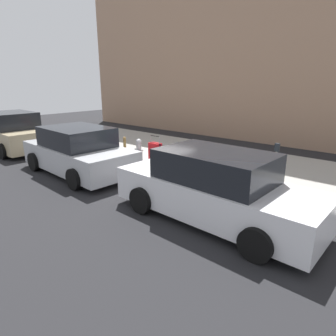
{
  "coord_description": "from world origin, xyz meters",
  "views": [
    {
      "loc": [
        -7.03,
        7.05,
        3.04
      ],
      "look_at": [
        -1.48,
        0.66,
        0.51
      ],
      "focal_mm": 31.25,
      "sensor_mm": 36.0,
      "label": 1
    }
  ],
  "objects_px": {
    "fire_hydrant": "(139,148)",
    "bollard_post": "(125,147)",
    "suitcase_olive_0": "(237,170)",
    "suitcase_teal_1": "(222,167)",
    "suitcase_silver_3": "(191,163)",
    "parked_car_beige_2": "(13,133)",
    "parking_meter": "(276,159)",
    "suitcase_black_4": "(178,161)",
    "suitcase_maroon_2": "(205,164)",
    "parked_car_white_0": "(214,188)",
    "parked_car_silver_1": "(78,152)",
    "suitcase_navy_5": "(168,156)",
    "suitcase_red_6": "(155,153)"
  },
  "relations": [
    {
      "from": "suitcase_silver_3",
      "to": "suitcase_red_6",
      "type": "height_order",
      "value": "suitcase_red_6"
    },
    {
      "from": "parked_car_silver_1",
      "to": "parked_car_beige_2",
      "type": "xyz_separation_m",
      "value": [
        5.24,
        -0.0,
        0.06
      ]
    },
    {
      "from": "suitcase_maroon_2",
      "to": "suitcase_olive_0",
      "type": "bearing_deg",
      "value": -175.15
    },
    {
      "from": "suitcase_black_4",
      "to": "parked_car_silver_1",
      "type": "height_order",
      "value": "parked_car_silver_1"
    },
    {
      "from": "suitcase_teal_1",
      "to": "suitcase_navy_5",
      "type": "height_order",
      "value": "suitcase_teal_1"
    },
    {
      "from": "suitcase_maroon_2",
      "to": "suitcase_navy_5",
      "type": "height_order",
      "value": "suitcase_maroon_2"
    },
    {
      "from": "suitcase_black_4",
      "to": "bollard_post",
      "type": "distance_m",
      "value": 2.66
    },
    {
      "from": "suitcase_olive_0",
      "to": "parking_meter",
      "type": "xyz_separation_m",
      "value": [
        -1.04,
        -0.24,
        0.46
      ]
    },
    {
      "from": "suitcase_red_6",
      "to": "parked_car_silver_1",
      "type": "height_order",
      "value": "parked_car_silver_1"
    },
    {
      "from": "suitcase_maroon_2",
      "to": "parked_car_white_0",
      "type": "distance_m",
      "value": 2.87
    },
    {
      "from": "suitcase_teal_1",
      "to": "fire_hydrant",
      "type": "bearing_deg",
      "value": 0.39
    },
    {
      "from": "suitcase_silver_3",
      "to": "suitcase_red_6",
      "type": "distance_m",
      "value": 1.63
    },
    {
      "from": "suitcase_maroon_2",
      "to": "parked_car_white_0",
      "type": "bearing_deg",
      "value": 128.05
    },
    {
      "from": "suitcase_silver_3",
      "to": "fire_hydrant",
      "type": "distance_m",
      "value": 2.55
    },
    {
      "from": "suitcase_silver_3",
      "to": "parked_car_white_0",
      "type": "height_order",
      "value": "parked_car_white_0"
    },
    {
      "from": "suitcase_black_4",
      "to": "suitcase_olive_0",
      "type": "bearing_deg",
      "value": -178.46
    },
    {
      "from": "suitcase_navy_5",
      "to": "parking_meter",
      "type": "relative_size",
      "value": 0.56
    },
    {
      "from": "suitcase_black_4",
      "to": "bollard_post",
      "type": "height_order",
      "value": "suitcase_black_4"
    },
    {
      "from": "parking_meter",
      "to": "parked_car_silver_1",
      "type": "bearing_deg",
      "value": 24.17
    },
    {
      "from": "suitcase_silver_3",
      "to": "suitcase_black_4",
      "type": "bearing_deg",
      "value": 1.19
    },
    {
      "from": "suitcase_navy_5",
      "to": "suitcase_black_4",
      "type": "bearing_deg",
      "value": 173.28
    },
    {
      "from": "suitcase_olive_0",
      "to": "parked_car_beige_2",
      "type": "xyz_separation_m",
      "value": [
        9.94,
        2.34,
        0.29
      ]
    },
    {
      "from": "suitcase_teal_1",
      "to": "parked_car_silver_1",
      "type": "bearing_deg",
      "value": 29.32
    },
    {
      "from": "suitcase_teal_1",
      "to": "parked_car_beige_2",
      "type": "xyz_separation_m",
      "value": [
        9.43,
        2.35,
        0.3
      ]
    },
    {
      "from": "suitcase_olive_0",
      "to": "suitcase_maroon_2",
      "type": "distance_m",
      "value": 1.08
    },
    {
      "from": "parked_car_silver_1",
      "to": "parked_car_beige_2",
      "type": "bearing_deg",
      "value": -0.0
    },
    {
      "from": "suitcase_silver_3",
      "to": "parked_car_beige_2",
      "type": "height_order",
      "value": "parked_car_beige_2"
    },
    {
      "from": "parked_car_beige_2",
      "to": "suitcase_black_4",
      "type": "bearing_deg",
      "value": -163.6
    },
    {
      "from": "suitcase_maroon_2",
      "to": "parked_car_beige_2",
      "type": "relative_size",
      "value": 0.22
    },
    {
      "from": "suitcase_olive_0",
      "to": "parked_car_silver_1",
      "type": "relative_size",
      "value": 0.22
    },
    {
      "from": "suitcase_navy_5",
      "to": "parked_car_silver_1",
      "type": "relative_size",
      "value": 0.16
    },
    {
      "from": "suitcase_red_6",
      "to": "parked_car_beige_2",
      "type": "distance_m",
      "value": 7.06
    },
    {
      "from": "suitcase_maroon_2",
      "to": "parked_car_beige_2",
      "type": "distance_m",
      "value": 9.15
    },
    {
      "from": "parked_car_white_0",
      "to": "suitcase_teal_1",
      "type": "bearing_deg",
      "value": -62.94
    },
    {
      "from": "suitcase_olive_0",
      "to": "suitcase_silver_3",
      "type": "distance_m",
      "value": 1.65
    },
    {
      "from": "suitcase_olive_0",
      "to": "suitcase_teal_1",
      "type": "height_order",
      "value": "suitcase_teal_1"
    },
    {
      "from": "suitcase_black_4",
      "to": "suitcase_navy_5",
      "type": "xyz_separation_m",
      "value": [
        0.53,
        -0.06,
        0.06
      ]
    },
    {
      "from": "parked_car_white_0",
      "to": "parked_car_beige_2",
      "type": "distance_m",
      "value": 10.63
    },
    {
      "from": "suitcase_silver_3",
      "to": "suitcase_navy_5",
      "type": "xyz_separation_m",
      "value": [
        1.07,
        -0.05,
        0.04
      ]
    },
    {
      "from": "fire_hydrant",
      "to": "bollard_post",
      "type": "xyz_separation_m",
      "value": [
        0.65,
        0.15,
        -0.01
      ]
    },
    {
      "from": "suitcase_olive_0",
      "to": "parked_car_silver_1",
      "type": "height_order",
      "value": "parked_car_silver_1"
    },
    {
      "from": "suitcase_maroon_2",
      "to": "parked_car_beige_2",
      "type": "height_order",
      "value": "parked_car_beige_2"
    },
    {
      "from": "parked_car_white_0",
      "to": "parked_car_beige_2",
      "type": "relative_size",
      "value": 1.1
    },
    {
      "from": "fire_hydrant",
      "to": "parked_car_silver_1",
      "type": "xyz_separation_m",
      "value": [
        0.51,
        2.33,
        0.2
      ]
    },
    {
      "from": "parking_meter",
      "to": "suitcase_black_4",
      "type": "bearing_deg",
      "value": 5.25
    },
    {
      "from": "suitcase_navy_5",
      "to": "parked_car_silver_1",
      "type": "bearing_deg",
      "value": 49.68
    },
    {
      "from": "suitcase_navy_5",
      "to": "parked_car_silver_1",
      "type": "height_order",
      "value": "parked_car_silver_1"
    },
    {
      "from": "parking_meter",
      "to": "suitcase_teal_1",
      "type": "bearing_deg",
      "value": 8.24
    },
    {
      "from": "fire_hydrant",
      "to": "parking_meter",
      "type": "height_order",
      "value": "parking_meter"
    },
    {
      "from": "suitcase_red_6",
      "to": "parked_car_silver_1",
      "type": "xyz_separation_m",
      "value": [
        1.44,
        2.27,
        0.23
      ]
    }
  ]
}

